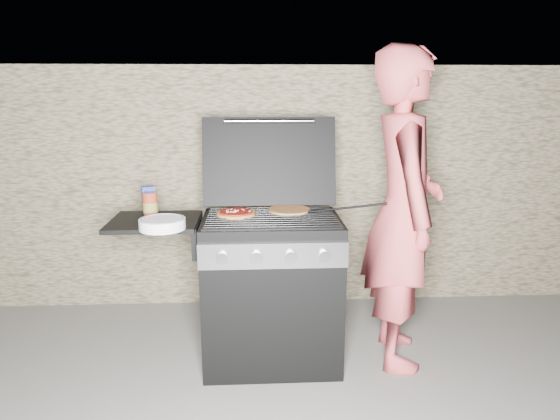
{
  "coord_description": "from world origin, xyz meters",
  "views": [
    {
      "loc": [
        -0.1,
        -2.79,
        1.62
      ],
      "look_at": [
        0.05,
        0.0,
        0.95
      ],
      "focal_mm": 32.0,
      "sensor_mm": 36.0,
      "label": 1
    }
  ],
  "objects_px": {
    "pizza_topped": "(236,213)",
    "sauce_jar": "(150,204)",
    "person": "(403,210)",
    "gas_grill": "(230,291)"
  },
  "relations": [
    {
      "from": "pizza_topped",
      "to": "sauce_jar",
      "type": "relative_size",
      "value": 1.71
    },
    {
      "from": "pizza_topped",
      "to": "person",
      "type": "xyz_separation_m",
      "value": [
        0.98,
        -0.05,
        0.01
      ]
    },
    {
      "from": "gas_grill",
      "to": "pizza_topped",
      "type": "distance_m",
      "value": 0.47
    },
    {
      "from": "pizza_topped",
      "to": "person",
      "type": "bearing_deg",
      "value": -2.77
    },
    {
      "from": "pizza_topped",
      "to": "person",
      "type": "distance_m",
      "value": 0.98
    },
    {
      "from": "gas_grill",
      "to": "person",
      "type": "xyz_separation_m",
      "value": [
        1.03,
        0.01,
        0.48
      ]
    },
    {
      "from": "sauce_jar",
      "to": "gas_grill",
      "type": "bearing_deg",
      "value": -14.72
    },
    {
      "from": "pizza_topped",
      "to": "sauce_jar",
      "type": "height_order",
      "value": "sauce_jar"
    },
    {
      "from": "gas_grill",
      "to": "pizza_topped",
      "type": "relative_size",
      "value": 5.86
    },
    {
      "from": "gas_grill",
      "to": "person",
      "type": "height_order",
      "value": "person"
    }
  ]
}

